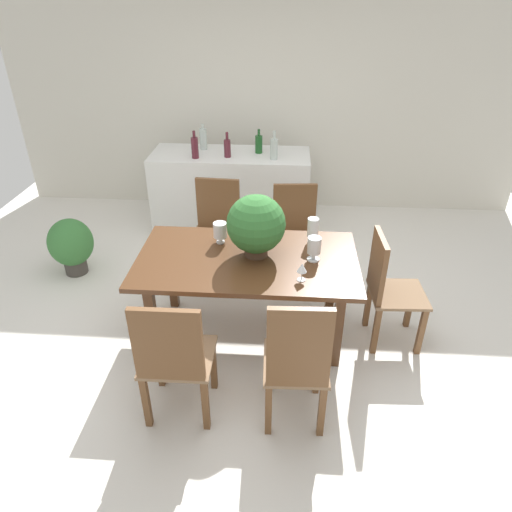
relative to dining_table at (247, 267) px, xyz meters
The scene contains 20 objects.
ground_plane 0.68m from the dining_table, 90.00° to the left, with size 7.04×7.04×0.00m, color silver.
back_wall 2.83m from the dining_table, 90.00° to the left, with size 6.40×0.10×2.60m, color beige.
dining_table is the anchor object (origin of this frame).
chair_near_left 1.02m from the dining_table, 112.54° to the right, with size 0.48×0.45×1.01m.
chair_far_left 1.02m from the dining_table, 112.31° to the left, with size 0.49×0.47×0.99m.
chair_far_right 1.02m from the dining_table, 67.72° to the left, with size 0.50×0.48×0.96m.
chair_near_right 1.03m from the dining_table, 67.26° to the right, with size 0.44×0.46×1.06m.
chair_foot_end 1.12m from the dining_table, ahead, with size 0.45×0.44×0.98m.
flower_centerpiece 0.36m from the dining_table, 39.68° to the left, with size 0.46×0.46×0.50m.
crystal_vase_left 0.56m from the dining_table, ahead, with size 0.11×0.11×0.20m.
crystal_vase_center_near 0.39m from the dining_table, 136.11° to the left, with size 0.11×0.11×0.18m.
crystal_vase_right 0.63m from the dining_table, 29.08° to the left, with size 0.09×0.09×0.22m.
wine_glass 0.54m from the dining_table, 33.97° to the right, with size 0.07×0.07×0.14m.
kitchen_counter 2.03m from the dining_table, 100.45° to the left, with size 1.81×0.69×0.93m, color silver.
wine_bottle_amber 2.00m from the dining_table, 112.07° to the left, with size 0.08×0.08×0.30m.
wine_bottle_clear 2.08m from the dining_table, 91.25° to the left, with size 0.08×0.08×0.27m.
wine_bottle_tall 1.95m from the dining_table, 101.56° to the left, with size 0.08×0.08×0.28m.
wine_bottle_green 2.28m from the dining_table, 108.04° to the left, with size 0.08×0.08×0.29m.
wine_bottle_dark 1.89m from the dining_table, 85.78° to the left, with size 0.08×0.08×0.31m.
potted_plant_floor 2.07m from the dining_table, 156.10° to the left, with size 0.44×0.44×0.60m.
Camera 1 is at (0.29, -3.26, 2.62)m, focal length 32.48 mm.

